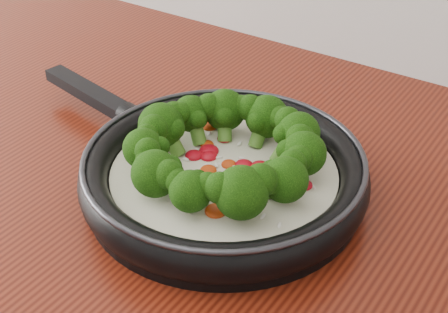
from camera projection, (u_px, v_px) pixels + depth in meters
The scene contains 1 object.
skillet at pixel (223, 168), 0.69m from camera, with size 0.50×0.36×0.09m.
Camera 1 is at (0.44, 0.64, 1.33)m, focal length 52.95 mm.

